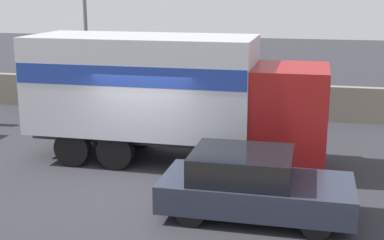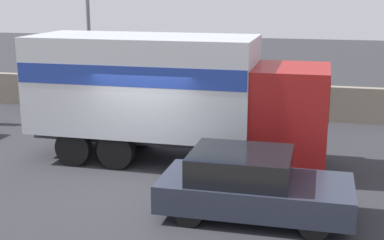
% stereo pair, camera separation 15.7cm
% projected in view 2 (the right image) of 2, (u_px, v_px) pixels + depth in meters
% --- Properties ---
extents(ground_plane, '(80.00, 80.00, 0.00)m').
position_uv_depth(ground_plane, '(135.00, 182.00, 12.87)').
color(ground_plane, '#2D2D33').
extents(stone_wall_backdrop, '(60.00, 0.35, 1.23)m').
position_uv_depth(stone_wall_backdrop, '(203.00, 98.00, 19.77)').
color(stone_wall_backdrop, gray).
rests_on(stone_wall_backdrop, ground_plane).
extents(street_lamp, '(0.56, 0.28, 5.85)m').
position_uv_depth(street_lamp, '(88.00, 19.00, 19.38)').
color(street_lamp, slate).
rests_on(street_lamp, ground_plane).
extents(box_truck, '(7.77, 2.53, 3.34)m').
position_uv_depth(box_truck, '(168.00, 89.00, 14.09)').
color(box_truck, maroon).
rests_on(box_truck, ground_plane).
extents(car_hatchback, '(3.86, 1.82, 1.35)m').
position_uv_depth(car_hatchback, '(251.00, 185.00, 10.81)').
color(car_hatchback, '#282D3D').
rests_on(car_hatchback, ground_plane).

